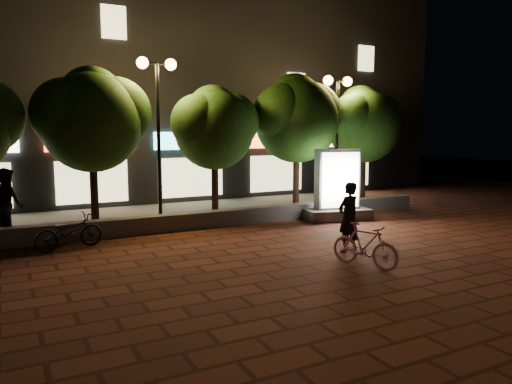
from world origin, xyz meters
TOP-DOWN VIEW (x-y plane):
  - ground at (0.00, 0.00)m, footprint 80.00×80.00m
  - retaining_wall at (0.00, 4.00)m, footprint 16.00×0.45m
  - sidewalk at (0.00, 6.50)m, footprint 16.00×5.00m
  - building_block at (-0.01, 12.99)m, footprint 28.00×8.12m
  - tree_left at (-3.45, 5.46)m, footprint 3.60×3.00m
  - tree_mid at (0.55, 5.46)m, footprint 3.24×2.70m
  - tree_right at (3.86, 5.46)m, footprint 3.72×3.10m
  - tree_far_right at (7.05, 5.46)m, footprint 3.48×2.90m
  - street_lamp_left at (-1.50, 5.20)m, footprint 1.26×0.36m
  - street_lamp_right at (5.50, 5.20)m, footprint 1.26×0.36m
  - ad_kiosk at (4.04, 3.20)m, footprint 2.39×1.55m
  - scooter_pink at (1.06, -1.76)m, footprint 0.98×1.68m
  - rider at (1.58, -0.52)m, footprint 0.69×0.51m
  - scooter_parked at (-4.53, 3.00)m, footprint 1.81×1.00m
  - pedestrian at (-5.89, 4.51)m, footprint 1.09×1.18m

SIDE VIEW (x-z plane):
  - ground at x=0.00m, z-range 0.00..0.00m
  - sidewalk at x=0.00m, z-range 0.00..0.08m
  - retaining_wall at x=0.00m, z-range 0.00..0.50m
  - scooter_parked at x=-4.53m, z-range 0.00..0.90m
  - scooter_pink at x=1.06m, z-range 0.00..0.97m
  - rider at x=1.58m, z-range 0.00..1.75m
  - ad_kiosk at x=4.04m, z-range -0.23..2.16m
  - pedestrian at x=-5.89m, z-range 0.08..2.03m
  - tree_mid at x=0.55m, z-range 0.97..5.47m
  - tree_far_right at x=7.05m, z-range 0.99..5.75m
  - tree_left at x=-3.45m, z-range 1.00..5.89m
  - tree_right at x=3.86m, z-range 1.03..6.10m
  - street_lamp_right at x=5.50m, z-range 1.40..6.38m
  - street_lamp_left at x=-1.50m, z-range 1.44..6.62m
  - building_block at x=-0.01m, z-range -0.65..10.65m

